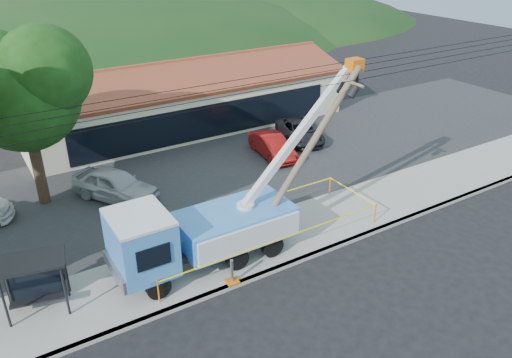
{
  "coord_description": "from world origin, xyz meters",
  "views": [
    {
      "loc": [
        -9.58,
        -11.6,
        12.52
      ],
      "look_at": [
        0.72,
        5.0,
        2.76
      ],
      "focal_mm": 35.0,
      "sensor_mm": 36.0,
      "label": 1
    }
  ],
  "objects": [
    {
      "name": "car_red",
      "position": [
        6.01,
        11.67,
        0.0
      ],
      "size": [
        1.87,
        4.2,
        1.34
      ],
      "primitive_type": "imported",
      "rotation": [
        0.0,
        0.0,
        -0.11
      ],
      "color": "maroon",
      "rests_on": "ground"
    },
    {
      "name": "car_silver",
      "position": [
        -3.78,
        11.39,
        0.0
      ],
      "size": [
        4.04,
        4.98,
        1.59
      ],
      "primitive_type": "imported",
      "rotation": [
        0.0,
        0.0,
        0.54
      ],
      "color": "#ADAFB5",
      "rests_on": "ground"
    },
    {
      "name": "ground",
      "position": [
        0.0,
        0.0,
        0.0
      ],
      "size": [
        120.0,
        120.0,
        0.0
      ],
      "primitive_type": "plane",
      "color": "black",
      "rests_on": "ground"
    },
    {
      "name": "bus_shelter",
      "position": [
        -8.76,
        4.61,
        1.76
      ],
      "size": [
        2.56,
        1.88,
        2.23
      ],
      "rotation": [
        0.0,
        0.0,
        -0.22
      ],
      "color": "black",
      "rests_on": "ground"
    },
    {
      "name": "curb",
      "position": [
        0.0,
        2.1,
        0.07
      ],
      "size": [
        60.0,
        0.25,
        0.15
      ],
      "primitive_type": "cube",
      "color": "#99968F",
      "rests_on": "ground"
    },
    {
      "name": "strip_mall",
      "position": [
        4.0,
        19.98,
        1.88
      ],
      "size": [
        22.5,
        8.53,
        4.67
      ],
      "color": "beige",
      "rests_on": "ground"
    },
    {
      "name": "parking_lot",
      "position": [
        0.0,
        12.0,
        0.05
      ],
      "size": [
        60.0,
        12.0,
        0.1
      ],
      "primitive_type": "cube",
      "color": "#28282B",
      "rests_on": "ground"
    },
    {
      "name": "utility_truck",
      "position": [
        -2.53,
        4.0,
        1.75
      ],
      "size": [
        11.29,
        4.08,
        7.6
      ],
      "color": "black",
      "rests_on": "ground"
    },
    {
      "name": "tree_lot",
      "position": [
        -7.0,
        13.0,
        6.21
      ],
      "size": [
        6.3,
        5.6,
        8.94
      ],
      "color": "#332316",
      "rests_on": "ground"
    },
    {
      "name": "car_dark",
      "position": [
        9.0,
        12.9,
        0.0
      ],
      "size": [
        3.24,
        4.98,
        1.28
      ],
      "primitive_type": "imported",
      "rotation": [
        0.0,
        0.0,
        -0.26
      ],
      "color": "black",
      "rests_on": "ground"
    },
    {
      "name": "sidewalk",
      "position": [
        0.0,
        4.0,
        0.07
      ],
      "size": [
        60.0,
        4.0,
        0.15
      ],
      "primitive_type": "cube",
      "color": "#99968F",
      "rests_on": "ground"
    },
    {
      "name": "hill_east",
      "position": [
        30.0,
        55.0,
        0.0
      ],
      "size": [
        72.8,
        52.0,
        26.0
      ],
      "primitive_type": "ellipsoid",
      "color": "black",
      "rests_on": "ground"
    },
    {
      "name": "leaning_pole",
      "position": [
        2.27,
        3.52,
        4.2
      ],
      "size": [
        5.86,
        1.65,
        7.53
      ],
      "color": "brown",
      "rests_on": "ground"
    },
    {
      "name": "caution_tape",
      "position": [
        0.42,
        4.27,
        0.88
      ],
      "size": [
        10.85,
        3.37,
        0.98
      ],
      "color": "orange",
      "rests_on": "ground"
    },
    {
      "name": "hill_center",
      "position": [
        10.0,
        55.0,
        0.0
      ],
      "size": [
        89.6,
        64.0,
        32.0
      ],
      "primitive_type": "ellipsoid",
      "color": "black",
      "rests_on": "ground"
    }
  ]
}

